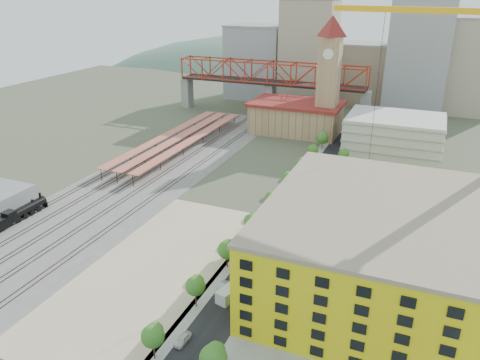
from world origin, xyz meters
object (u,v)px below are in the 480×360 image
at_px(clock_tower, 329,67).
at_px(site_trailer_b, 254,263).
at_px(site_trailer_a, 235,289).
at_px(site_trailer_c, 261,253).
at_px(site_trailer_d, 271,238).
at_px(car_0, 183,340).
at_px(locomotive, 19,214).
at_px(construction_building, 380,248).

distance_m(clock_tower, site_trailer_b, 106.96).
relative_size(site_trailer_a, site_trailer_c, 1.12).
relative_size(site_trailer_d, car_0, 2.39).
xyz_separation_m(locomotive, site_trailer_d, (66.00, 14.28, -0.58)).
distance_m(construction_building, car_0, 42.56).
relative_size(site_trailer_a, site_trailer_b, 0.99).
height_order(clock_tower, car_0, clock_tower).
xyz_separation_m(site_trailer_c, car_0, (-3.00, -31.35, -0.49)).
bearing_deg(site_trailer_d, site_trailer_c, -102.20).
xyz_separation_m(construction_building, site_trailer_c, (-26.00, 1.45, -8.22)).
height_order(clock_tower, site_trailer_b, clock_tower).
distance_m(clock_tower, site_trailer_a, 116.95).
bearing_deg(car_0, locomotive, 162.11).
bearing_deg(site_trailer_a, clock_tower, 108.39).
height_order(locomotive, site_trailer_d, locomotive).
height_order(site_trailer_b, site_trailer_d, site_trailer_b).
bearing_deg(locomotive, site_trailer_d, 12.21).
distance_m(clock_tower, site_trailer_d, 95.66).
relative_size(construction_building, car_0, 12.31).
height_order(site_trailer_b, car_0, site_trailer_b).
height_order(site_trailer_a, car_0, site_trailer_a).
bearing_deg(locomotive, site_trailer_c, 6.10).
relative_size(site_trailer_b, car_0, 2.41).
bearing_deg(site_trailer_b, site_trailer_d, 76.38).
relative_size(clock_tower, site_trailer_a, 5.33).
distance_m(clock_tower, site_trailer_c, 102.62).
distance_m(locomotive, site_trailer_c, 66.38).
relative_size(clock_tower, site_trailer_c, 5.97).
height_order(locomotive, site_trailer_b, locomotive).
xyz_separation_m(clock_tower, site_trailer_d, (8.00, -91.32, -27.35)).
distance_m(locomotive, site_trailer_b, 66.05).
relative_size(construction_building, site_trailer_b, 5.12).
xyz_separation_m(construction_building, car_0, (-29.00, -29.90, -8.71)).
height_order(construction_building, site_trailer_c, construction_building).
bearing_deg(site_trailer_b, locomotive, 168.56).
relative_size(site_trailer_c, site_trailer_d, 0.89).
distance_m(construction_building, site_trailer_b, 27.40).
distance_m(site_trailer_b, site_trailer_c, 4.55).
xyz_separation_m(locomotive, site_trailer_c, (66.00, 7.06, -0.73)).
distance_m(site_trailer_a, site_trailer_b, 10.33).
bearing_deg(site_trailer_d, site_trailer_a, -102.20).
xyz_separation_m(site_trailer_a, car_0, (-3.00, -16.48, -0.64)).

